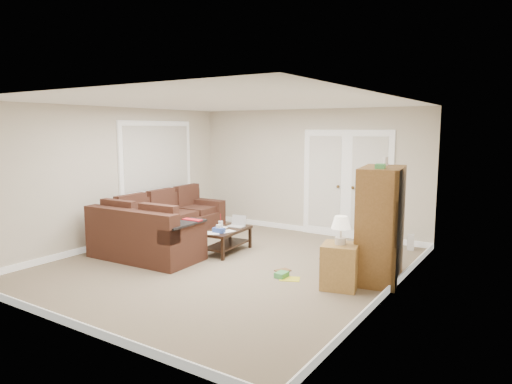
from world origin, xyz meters
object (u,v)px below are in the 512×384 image
Objects in this scene: side_cabinet at (340,262)px; tv_armoire at (380,223)px; sectional_sofa at (161,229)px; coffee_table at (227,240)px.

tv_armoire is at bearing 49.51° from side_cabinet.
sectional_sofa is 1.65× the size of tv_armoire.
tv_armoire is at bearing 3.39° from sectional_sofa.
tv_armoire reaches higher than sectional_sofa.
sectional_sofa is 2.77× the size of coffee_table.
tv_armoire is (3.83, 0.40, 0.47)m from sectional_sofa.
coffee_table is 1.05× the size of side_cabinet.
side_cabinet is at bearing -6.30° from sectional_sofa.
coffee_table is 2.71m from tv_armoire.
side_cabinet reaches higher than coffee_table.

